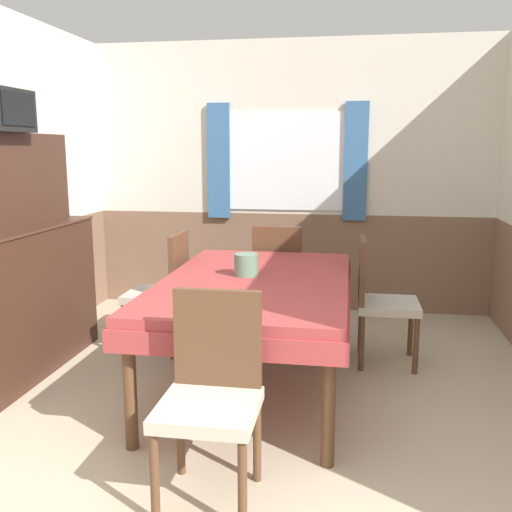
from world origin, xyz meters
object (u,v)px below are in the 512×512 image
Objects in this scene: chair_head_near at (212,389)px; sideboard at (20,272)px; dining_table at (256,293)px; vase at (246,265)px; chair_left_far at (164,288)px; chair_right_far at (379,296)px; chair_head_window at (279,274)px.

sideboard is at bearing -36.50° from chair_head_near.
chair_head_near is 2.13m from sideboard.
chair_head_near is (0.00, -1.22, -0.14)m from dining_table.
dining_table is at bearing -45.07° from vase.
chair_left_far is 0.96m from vase.
chair_left_far is (-0.83, 0.58, -0.14)m from dining_table.
chair_head_near is 1.00× the size of chair_right_far.
vase is at bearing -60.83° from chair_right_far.
chair_right_far is at bearing 29.17° from vase.
dining_table is 1.23m from chair_head_window.
chair_head_near is 2.45m from chair_head_window.
chair_left_far and chair_head_near have the same top height.
chair_left_far is 0.56× the size of sideboard.
chair_head_window is (-0.83, 0.64, 0.00)m from chair_right_far.
vase is (1.63, 0.04, 0.10)m from sideboard.
chair_head_window is at bearing 90.00° from dining_table.
vase is at bearing -93.85° from chair_head_window.
sideboard is (-1.70, -1.19, 0.21)m from chair_head_window.
chair_left_far is at bearing -90.00° from chair_right_far.
chair_head_near reaches higher than dining_table.
chair_head_window is (-0.00, 2.45, 0.00)m from chair_head_near.
chair_head_near and chair_right_far have the same top height.
chair_left_far is 1.65m from chair_right_far.
chair_head_window reaches higher than dining_table.
chair_right_far is 0.56× the size of sideboard.
dining_table is 1.20× the size of sideboard.
vase is at bearing -86.61° from chair_head_near.
vase is (-0.08, 1.30, 0.31)m from chair_head_near.
chair_left_far is 1.00× the size of chair_head_window.
chair_right_far is (0.83, 1.81, 0.00)m from chair_head_near.
sideboard reaches higher than chair_right_far.
chair_right_far is (0.83, 0.58, -0.14)m from dining_table.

